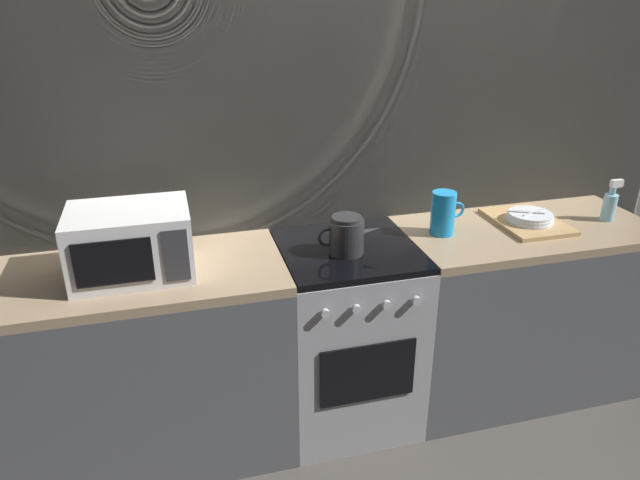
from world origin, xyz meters
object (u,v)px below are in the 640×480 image
microwave (131,242)px  spray_bottle (610,204)px  stove_unit (346,335)px  pitcher (443,213)px  kettle (347,235)px  dish_pile (528,220)px

microwave → spray_bottle: size_ratio=2.27×
stove_unit → pitcher: size_ratio=4.50×
microwave → pitcher: bearing=2.1°
kettle → spray_bottle: size_ratio=1.40×
pitcher → spray_bottle: 0.85m
stove_unit → dish_pile: size_ratio=2.25×
pitcher → spray_bottle: size_ratio=0.99×
microwave → dish_pile: microwave is taller
pitcher → microwave: bearing=-177.9°
kettle → pitcher: bearing=9.9°
microwave → stove_unit: bearing=0.8°
kettle → pitcher: pitcher is taller
stove_unit → dish_pile: bearing=2.0°
kettle → spray_bottle: spray_bottle is taller
pitcher → stove_unit: bearing=-175.4°
stove_unit → spray_bottle: (1.32, -0.02, 0.53)m
pitcher → spray_bottle: spray_bottle is taller
kettle → pitcher: (0.49, 0.08, 0.02)m
stove_unit → dish_pile: 1.03m
kettle → dish_pile: 0.94m
kettle → dish_pile: (0.93, 0.08, -0.06)m
pitcher → spray_bottle: (0.85, -0.06, -0.02)m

